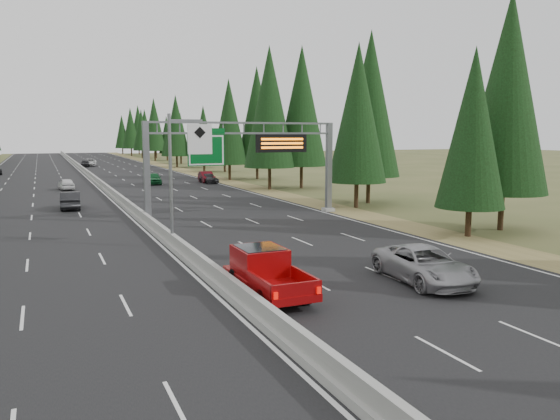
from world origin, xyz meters
The scene contains 15 objects.
road centered at (0.00, 80.00, 0.04)m, with size 32.00×260.00×0.08m, color black.
shoulder_right centered at (17.80, 80.00, 0.03)m, with size 3.60×260.00×0.06m, color olive.
median_barrier centered at (0.00, 80.00, 0.41)m, with size 0.70×260.00×0.85m.
sign_gantry centered at (8.92, 34.88, 5.27)m, with size 16.75×0.98×7.80m.
hov_sign_pole centered at (0.58, 24.97, 4.72)m, with size 2.80×0.50×8.00m.
tree_row_right centered at (21.96, 68.82, 8.98)m, with size 11.73×241.18×18.00m.
silver_minivan centered at (8.93, 12.52, 0.90)m, with size 2.72×5.89×1.64m, color #98979C.
red_pickup centered at (1.50, 13.92, 1.14)m, with size 2.10×5.89×1.92m.
car_ahead_green centered at (7.05, 68.17, 0.88)m, with size 1.89×4.69×1.60m, color #155E2C.
car_ahead_dkred centered at (14.50, 68.09, 0.85)m, with size 1.64×4.70×1.55m, color #510B12.
car_ahead_dkgrey centered at (14.50, 66.84, 0.73)m, with size 1.82×4.48×1.30m, color black.
car_ahead_white centered at (2.67, 117.40, 0.88)m, with size 2.64×5.73×1.59m, color silver.
car_ahead_far centered at (1.50, 114.68, 0.83)m, with size 1.77×4.40×1.50m, color black.
car_onc_near centered at (-4.75, 45.81, 0.88)m, with size 1.68×4.83×1.59m, color black.
car_onc_white centered at (-4.33, 64.68, 0.80)m, with size 1.69×4.20×1.43m, color silver.
Camera 1 is at (-7.05, -7.34, 6.86)m, focal length 35.00 mm.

